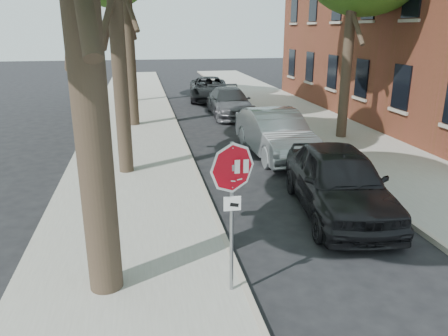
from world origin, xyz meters
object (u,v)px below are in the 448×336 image
at_px(car_c, 230,102).
at_px(car_d, 209,89).
at_px(car_a, 339,181).
at_px(stop_sign, 232,190).
at_px(car_b, 275,133).

distance_m(car_c, car_d, 5.34).
bearing_deg(car_a, car_d, 98.89).
distance_m(stop_sign, car_a, 4.62).
distance_m(car_b, car_c, 7.60).
relative_size(car_b, car_d, 0.95).
xyz_separation_m(car_c, car_d, (-0.23, 5.34, 0.01)).
bearing_deg(car_b, stop_sign, -113.78).
bearing_deg(car_c, stop_sign, -100.26).
relative_size(stop_sign, car_d, 0.50).
distance_m(car_b, car_d, 12.94).
bearing_deg(car_a, car_b, 97.79).
relative_size(car_c, car_d, 0.95).
xyz_separation_m(stop_sign, car_c, (3.19, 15.83, -1.24)).
height_order(car_c, car_d, car_d).
bearing_deg(car_a, stop_sign, -129.67).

